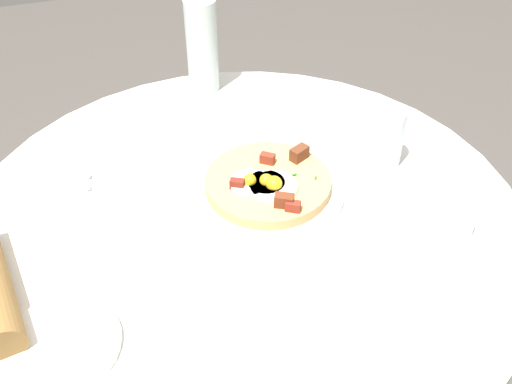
{
  "coord_description": "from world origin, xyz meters",
  "views": [
    {
      "loc": [
        -0.23,
        -0.76,
        1.44
      ],
      "look_at": [
        0.03,
        0.01,
        0.75
      ],
      "focal_mm": 40.88,
      "sensor_mm": 36.0,
      "label": 1
    }
  ],
  "objects_px": {
    "pizza_plate": "(268,190)",
    "breakfast_pizza": "(268,183)",
    "dining_table": "(245,272)",
    "fork": "(42,182)",
    "water_glass": "(386,137)",
    "bread_plate": "(60,345)",
    "water_bottle": "(202,46)",
    "salt_shaker": "(467,223)",
    "knife": "(41,194)"
  },
  "relations": [
    {
      "from": "pizza_plate",
      "to": "breakfast_pizza",
      "type": "height_order",
      "value": "breakfast_pizza"
    },
    {
      "from": "pizza_plate",
      "to": "salt_shaker",
      "type": "xyz_separation_m",
      "value": [
        0.28,
        -0.22,
        0.02
      ]
    },
    {
      "from": "breakfast_pizza",
      "to": "pizza_plate",
      "type": "bearing_deg",
      "value": 78.68
    },
    {
      "from": "salt_shaker",
      "to": "knife",
      "type": "bearing_deg",
      "value": 153.69
    },
    {
      "from": "bread_plate",
      "to": "water_bottle",
      "type": "xyz_separation_m",
      "value": [
        0.38,
        0.64,
        0.1
      ]
    },
    {
      "from": "pizza_plate",
      "to": "water_glass",
      "type": "relative_size",
      "value": 2.31
    },
    {
      "from": "pizza_plate",
      "to": "fork",
      "type": "height_order",
      "value": "pizza_plate"
    },
    {
      "from": "fork",
      "to": "water_glass",
      "type": "height_order",
      "value": "water_glass"
    },
    {
      "from": "dining_table",
      "to": "knife",
      "type": "height_order",
      "value": "knife"
    },
    {
      "from": "pizza_plate",
      "to": "salt_shaker",
      "type": "relative_size",
      "value": 5.0
    },
    {
      "from": "water_bottle",
      "to": "knife",
      "type": "bearing_deg",
      "value": -143.7
    },
    {
      "from": "pizza_plate",
      "to": "breakfast_pizza",
      "type": "xyz_separation_m",
      "value": [
        -0.0,
        -0.0,
        0.02
      ]
    },
    {
      "from": "breakfast_pizza",
      "to": "water_bottle",
      "type": "xyz_separation_m",
      "value": [
        -0.01,
        0.41,
        0.08
      ]
    },
    {
      "from": "water_glass",
      "to": "water_bottle",
      "type": "distance_m",
      "value": 0.48
    },
    {
      "from": "pizza_plate",
      "to": "fork",
      "type": "bearing_deg",
      "value": 158.32
    },
    {
      "from": "knife",
      "to": "salt_shaker",
      "type": "distance_m",
      "value": 0.77
    },
    {
      "from": "breakfast_pizza",
      "to": "water_glass",
      "type": "distance_m",
      "value": 0.25
    },
    {
      "from": "breakfast_pizza",
      "to": "water_bottle",
      "type": "distance_m",
      "value": 0.42
    },
    {
      "from": "breakfast_pizza",
      "to": "fork",
      "type": "distance_m",
      "value": 0.43
    },
    {
      "from": "water_bottle",
      "to": "breakfast_pizza",
      "type": "bearing_deg",
      "value": -88.01
    },
    {
      "from": "dining_table",
      "to": "fork",
      "type": "height_order",
      "value": "fork"
    },
    {
      "from": "bread_plate",
      "to": "salt_shaker",
      "type": "distance_m",
      "value": 0.68
    },
    {
      "from": "water_glass",
      "to": "dining_table",
      "type": "bearing_deg",
      "value": -172.08
    },
    {
      "from": "knife",
      "to": "water_bottle",
      "type": "relative_size",
      "value": 0.83
    },
    {
      "from": "bread_plate",
      "to": "knife",
      "type": "height_order",
      "value": "bread_plate"
    },
    {
      "from": "breakfast_pizza",
      "to": "salt_shaker",
      "type": "xyz_separation_m",
      "value": [
        0.28,
        -0.21,
        0.0
      ]
    },
    {
      "from": "dining_table",
      "to": "salt_shaker",
      "type": "bearing_deg",
      "value": -28.93
    },
    {
      "from": "water_bottle",
      "to": "dining_table",
      "type": "bearing_deg",
      "value": -95.36
    },
    {
      "from": "pizza_plate",
      "to": "water_glass",
      "type": "height_order",
      "value": "water_glass"
    },
    {
      "from": "pizza_plate",
      "to": "bread_plate",
      "type": "distance_m",
      "value": 0.46
    },
    {
      "from": "pizza_plate",
      "to": "knife",
      "type": "relative_size",
      "value": 1.6
    },
    {
      "from": "bread_plate",
      "to": "water_bottle",
      "type": "distance_m",
      "value": 0.75
    },
    {
      "from": "salt_shaker",
      "to": "water_glass",
      "type": "bearing_deg",
      "value": 98.91
    },
    {
      "from": "pizza_plate",
      "to": "salt_shaker",
      "type": "height_order",
      "value": "salt_shaker"
    },
    {
      "from": "water_bottle",
      "to": "salt_shaker",
      "type": "bearing_deg",
      "value": -64.57
    },
    {
      "from": "bread_plate",
      "to": "water_bottle",
      "type": "height_order",
      "value": "water_bottle"
    },
    {
      "from": "breakfast_pizza",
      "to": "water_glass",
      "type": "bearing_deg",
      "value": 3.66
    },
    {
      "from": "dining_table",
      "to": "salt_shaker",
      "type": "height_order",
      "value": "salt_shaker"
    },
    {
      "from": "fork",
      "to": "knife",
      "type": "bearing_deg",
      "value": 90.0
    },
    {
      "from": "fork",
      "to": "knife",
      "type": "relative_size",
      "value": 1.0
    },
    {
      "from": "pizza_plate",
      "to": "water_bottle",
      "type": "xyz_separation_m",
      "value": [
        -0.01,
        0.41,
        0.1
      ]
    },
    {
      "from": "fork",
      "to": "knife",
      "type": "distance_m",
      "value": 0.04
    },
    {
      "from": "bread_plate",
      "to": "water_glass",
      "type": "bearing_deg",
      "value": 20.68
    },
    {
      "from": "pizza_plate",
      "to": "fork",
      "type": "xyz_separation_m",
      "value": [
        -0.4,
        0.16,
        0.0
      ]
    },
    {
      "from": "pizza_plate",
      "to": "bread_plate",
      "type": "xyz_separation_m",
      "value": [
        -0.4,
        -0.23,
        -0.0
      ]
    },
    {
      "from": "dining_table",
      "to": "fork",
      "type": "distance_m",
      "value": 0.43
    },
    {
      "from": "fork",
      "to": "knife",
      "type": "height_order",
      "value": "same"
    },
    {
      "from": "dining_table",
      "to": "bread_plate",
      "type": "xyz_separation_m",
      "value": [
        -0.34,
        -0.2,
        0.18
      ]
    },
    {
      "from": "pizza_plate",
      "to": "breakfast_pizza",
      "type": "bearing_deg",
      "value": -101.32
    },
    {
      "from": "dining_table",
      "to": "bread_plate",
      "type": "bearing_deg",
      "value": -149.47
    }
  ]
}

